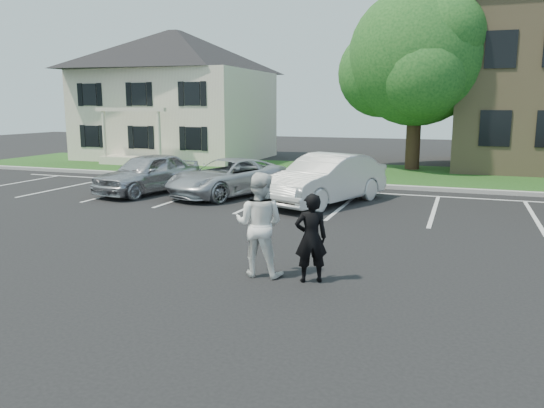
# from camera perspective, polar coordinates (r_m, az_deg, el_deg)

# --- Properties ---
(ground_plane) EXTENTS (90.00, 90.00, 0.00)m
(ground_plane) POSITION_cam_1_polar(r_m,az_deg,el_deg) (10.01, -1.97, -8.04)
(ground_plane) COLOR black
(ground_plane) RESTS_ON ground
(curb) EXTENTS (40.00, 0.30, 0.15)m
(curb) POSITION_cam_1_polar(r_m,az_deg,el_deg) (21.33, 10.11, 1.96)
(curb) COLOR #979791
(curb) RESTS_ON ground
(grass_strip) EXTENTS (44.00, 8.00, 0.08)m
(grass_strip) POSITION_cam_1_polar(r_m,az_deg,el_deg) (25.25, 11.67, 3.14)
(grass_strip) COLOR #0F400F
(grass_strip) RESTS_ON ground
(stall_lines) EXTENTS (34.00, 5.36, 0.01)m
(stall_lines) POSITION_cam_1_polar(r_m,az_deg,el_deg) (18.16, 12.79, 0.17)
(stall_lines) COLOR silver
(stall_lines) RESTS_ON ground
(house) EXTENTS (10.30, 9.22, 7.60)m
(house) POSITION_cam_1_polar(r_m,az_deg,el_deg) (33.20, -10.22, 11.46)
(house) COLOR beige
(house) RESTS_ON ground
(tree) EXTENTS (7.80, 7.20, 8.80)m
(tree) POSITION_cam_1_polar(r_m,az_deg,el_deg) (27.49, 15.53, 14.65)
(tree) COLOR black
(tree) RESTS_ON ground
(man_black_suit) EXTENTS (0.71, 0.62, 1.65)m
(man_black_suit) POSITION_cam_1_polar(r_m,az_deg,el_deg) (9.66, 4.21, -3.67)
(man_black_suit) COLOR black
(man_black_suit) RESTS_ON ground
(man_white_shirt) EXTENTS (0.98, 0.78, 1.98)m
(man_white_shirt) POSITION_cam_1_polar(r_m,az_deg,el_deg) (9.97, -1.38, -2.21)
(man_white_shirt) COLOR white
(man_white_shirt) RESTS_ON ground
(car_silver_west) EXTENTS (2.71, 4.63, 1.48)m
(car_silver_west) POSITION_cam_1_polar(r_m,az_deg,el_deg) (20.12, -13.19, 3.25)
(car_silver_west) COLOR #B3B3B8
(car_silver_west) RESTS_ON ground
(car_silver_minivan) EXTENTS (3.80, 5.24, 1.32)m
(car_silver_minivan) POSITION_cam_1_polar(r_m,az_deg,el_deg) (19.09, -4.78, 2.88)
(car_silver_minivan) COLOR #BBBDC3
(car_silver_minivan) RESTS_ON ground
(car_white_sedan) EXTENTS (3.41, 5.22, 1.63)m
(car_white_sedan) POSITION_cam_1_polar(r_m,az_deg,el_deg) (17.49, 5.81, 2.66)
(car_white_sedan) COLOR silver
(car_white_sedan) RESTS_ON ground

